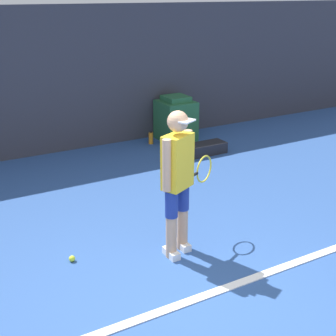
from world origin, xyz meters
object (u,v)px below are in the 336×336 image
object	(u,v)px
tennis_ball	(72,259)
equipment_bag	(203,149)
water_bottle	(151,138)
covered_chair	(176,119)
tennis_player	(178,177)

from	to	relation	value
tennis_ball	equipment_bag	bearing A→B (deg)	35.25
tennis_ball	water_bottle	bearing A→B (deg)	50.66
covered_chair	equipment_bag	size ratio (longest dim) A/B	1.00
tennis_player	equipment_bag	bearing A→B (deg)	26.08
tennis_ball	covered_chair	xyz separation A→B (m)	(3.23, 3.28, 0.37)
covered_chair	water_bottle	distance (m)	0.63
tennis_player	equipment_bag	distance (m)	3.47
covered_chair	tennis_player	bearing A→B (deg)	-120.25
covered_chair	equipment_bag	distance (m)	1.07
tennis_player	water_bottle	size ratio (longest dim) A/B	6.65
tennis_ball	equipment_bag	size ratio (longest dim) A/B	0.08
tennis_player	equipment_bag	xyz separation A→B (m)	(2.10, 2.65, -0.80)
tennis_ball	covered_chair	size ratio (longest dim) A/B	0.08
tennis_player	water_bottle	distance (m)	4.06
tennis_ball	covered_chair	world-z (taller)	covered_chair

